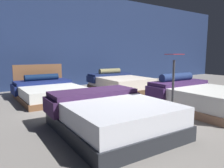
# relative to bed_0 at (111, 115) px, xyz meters

# --- Properties ---
(ground_plane) EXTENTS (18.00, 18.00, 0.02)m
(ground_plane) POSITION_rel_bed_0_xyz_m (1.13, 1.06, -0.26)
(ground_plane) COLOR gray
(showroom_back_wall) EXTENTS (18.00, 0.06, 3.50)m
(showroom_back_wall) POSITION_rel_bed_0_xyz_m (1.13, 4.79, 1.50)
(showroom_back_wall) COLOR navy
(showroom_back_wall) RESTS_ON ground_plane
(bed_0) EXTENTS (1.66, 1.96, 0.56)m
(bed_0) POSITION_rel_bed_0_xyz_m (0.00, 0.00, 0.00)
(bed_0) COLOR #26292F
(bed_0) RESTS_ON ground_plane
(bed_1) EXTENTS (1.66, 1.94, 0.74)m
(bed_1) POSITION_rel_bed_0_xyz_m (2.36, 0.01, 0.01)
(bed_1) COLOR #966C53
(bed_1) RESTS_ON ground_plane
(bed_2) EXTENTS (1.63, 2.05, 0.89)m
(bed_2) POSITION_rel_bed_0_xyz_m (-0.08, 2.93, -0.04)
(bed_2) COLOR brown
(bed_2) RESTS_ON ground_plane
(bed_3) EXTENTS (1.60, 2.09, 0.69)m
(bed_3) POSITION_rel_bed_0_xyz_m (2.29, 2.91, -0.01)
(bed_3) COLOR brown
(bed_3) RESTS_ON ground_plane
(price_sign) EXTENTS (0.28, 0.24, 1.20)m
(price_sign) POSITION_rel_bed_0_xyz_m (1.13, -0.26, 0.22)
(price_sign) COLOR #3F3F44
(price_sign) RESTS_ON ground_plane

